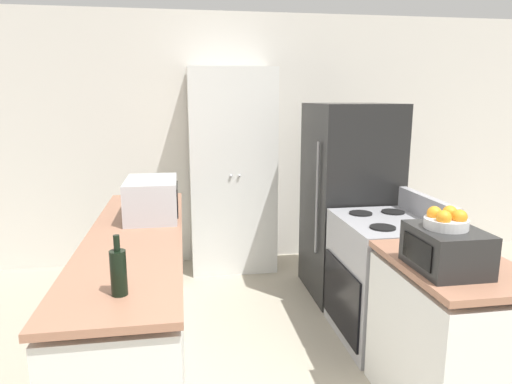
# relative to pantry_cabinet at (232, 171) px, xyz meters

# --- Properties ---
(wall_back) EXTENTS (7.00, 0.06, 2.60)m
(wall_back) POSITION_rel_pantry_cabinet_xyz_m (0.05, 0.30, 0.28)
(wall_back) COLOR silver
(wall_back) RESTS_ON ground_plane
(counter_left) EXTENTS (0.60, 2.45, 0.90)m
(counter_left) POSITION_rel_pantry_cabinet_xyz_m (-0.81, -1.66, -0.58)
(counter_left) COLOR silver
(counter_left) RESTS_ON ground_plane
(counter_right) EXTENTS (0.60, 0.86, 0.90)m
(counter_right) POSITION_rel_pantry_cabinet_xyz_m (0.91, -2.46, -0.58)
(counter_right) COLOR silver
(counter_right) RESTS_ON ground_plane
(pantry_cabinet) EXTENTS (0.85, 0.52, 2.03)m
(pantry_cabinet) POSITION_rel_pantry_cabinet_xyz_m (0.00, 0.00, 0.00)
(pantry_cabinet) COLOR silver
(pantry_cabinet) RESTS_ON ground_plane
(stove) EXTENTS (0.66, 0.79, 1.06)m
(stove) POSITION_rel_pantry_cabinet_xyz_m (0.93, -1.61, -0.56)
(stove) COLOR #9E9EA3
(stove) RESTS_ON ground_plane
(refrigerator) EXTENTS (0.71, 0.79, 1.70)m
(refrigerator) POSITION_rel_pantry_cabinet_xyz_m (0.95, -0.78, -0.17)
(refrigerator) COLOR black
(refrigerator) RESTS_ON ground_plane
(microwave) EXTENTS (0.36, 0.54, 0.28)m
(microwave) POSITION_rel_pantry_cabinet_xyz_m (-0.72, -1.28, 0.03)
(microwave) COLOR #B2B2B7
(microwave) RESTS_ON counter_left
(wine_bottle) EXTENTS (0.07, 0.07, 0.27)m
(wine_bottle) POSITION_rel_pantry_cabinet_xyz_m (-0.79, -2.59, -0.01)
(wine_bottle) COLOR black
(wine_bottle) RESTS_ON counter_left
(toaster_oven) EXTENTS (0.32, 0.39, 0.22)m
(toaster_oven) POSITION_rel_pantry_cabinet_xyz_m (0.79, -2.54, -0.01)
(toaster_oven) COLOR black
(toaster_oven) RESTS_ON counter_right
(fruit_bowl) EXTENTS (0.21, 0.21, 0.10)m
(fruit_bowl) POSITION_rel_pantry_cabinet_xyz_m (0.79, -2.54, 0.14)
(fruit_bowl) COLOR silver
(fruit_bowl) RESTS_ON toaster_oven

